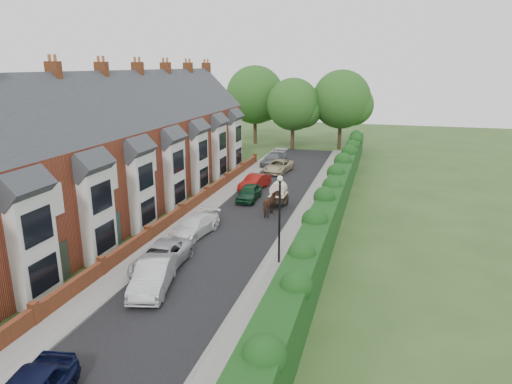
{
  "coord_description": "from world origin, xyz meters",
  "views": [
    {
      "loc": [
        8.57,
        -19.25,
        10.91
      ],
      "look_at": [
        0.19,
        10.67,
        2.2
      ],
      "focal_mm": 32.0,
      "sensor_mm": 36.0,
      "label": 1
    }
  ],
  "objects_px": {
    "lamppost": "(280,209)",
    "car_grey": "(274,159)",
    "car_white": "(195,225)",
    "car_red": "(255,182)",
    "horse": "(272,204)",
    "car_green": "(249,193)",
    "car_silver_b": "(161,257)",
    "car_beige": "(279,166)",
    "car_silver_a": "(153,275)",
    "horse_cart": "(278,193)"
  },
  "relations": [
    {
      "from": "lamppost",
      "to": "car_grey",
      "type": "distance_m",
      "value": 26.32
    },
    {
      "from": "car_white",
      "to": "car_red",
      "type": "bearing_deg",
      "value": 95.59
    },
    {
      "from": "car_white",
      "to": "lamppost",
      "type": "bearing_deg",
      "value": -16.21
    },
    {
      "from": "lamppost",
      "to": "horse",
      "type": "relative_size",
      "value": 2.48
    },
    {
      "from": "car_green",
      "to": "car_red",
      "type": "bearing_deg",
      "value": 96.28
    },
    {
      "from": "car_green",
      "to": "lamppost",
      "type": "bearing_deg",
      "value": -67.72
    },
    {
      "from": "car_silver_b",
      "to": "car_grey",
      "type": "xyz_separation_m",
      "value": [
        -0.28,
        27.74,
        0.03
      ]
    },
    {
      "from": "car_white",
      "to": "horse",
      "type": "bearing_deg",
      "value": 62.11
    },
    {
      "from": "horse",
      "to": "car_grey",
      "type": "bearing_deg",
      "value": -72.33
    },
    {
      "from": "lamppost",
      "to": "car_white",
      "type": "distance_m",
      "value": 7.55
    },
    {
      "from": "car_white",
      "to": "car_beige",
      "type": "xyz_separation_m",
      "value": [
        1.29,
        19.24,
        -0.01
      ]
    },
    {
      "from": "car_silver_a",
      "to": "car_beige",
      "type": "relative_size",
      "value": 0.97
    },
    {
      "from": "car_beige",
      "to": "car_grey",
      "type": "relative_size",
      "value": 0.97
    },
    {
      "from": "car_silver_b",
      "to": "horse_cart",
      "type": "height_order",
      "value": "horse_cart"
    },
    {
      "from": "horse_cart",
      "to": "lamppost",
      "type": "bearing_deg",
      "value": -76.86
    },
    {
      "from": "car_white",
      "to": "car_red",
      "type": "relative_size",
      "value": 1.12
    },
    {
      "from": "car_beige",
      "to": "car_grey",
      "type": "height_order",
      "value": "car_grey"
    },
    {
      "from": "lamppost",
      "to": "car_white",
      "type": "xyz_separation_m",
      "value": [
        -6.4,
        3.0,
        -2.64
      ]
    },
    {
      "from": "car_white",
      "to": "horse",
      "type": "relative_size",
      "value": 2.16
    },
    {
      "from": "car_silver_a",
      "to": "horse_cart",
      "type": "height_order",
      "value": "horse_cart"
    },
    {
      "from": "lamppost",
      "to": "car_red",
      "type": "xyz_separation_m",
      "value": [
        -5.7,
        15.13,
        -2.63
      ]
    },
    {
      "from": "car_red",
      "to": "horse",
      "type": "distance_m",
      "value": 7.59
    },
    {
      "from": "car_grey",
      "to": "horse_cart",
      "type": "distance_m",
      "value": 15.4
    },
    {
      "from": "car_silver_a",
      "to": "horse",
      "type": "xyz_separation_m",
      "value": [
        2.93,
        12.87,
        0.13
      ]
    },
    {
      "from": "car_white",
      "to": "horse_cart",
      "type": "distance_m",
      "value": 8.51
    },
    {
      "from": "car_beige",
      "to": "car_silver_b",
      "type": "bearing_deg",
      "value": -85.6
    },
    {
      "from": "car_silver_b",
      "to": "car_beige",
      "type": "bearing_deg",
      "value": 84.86
    },
    {
      "from": "horse",
      "to": "lamppost",
      "type": "bearing_deg",
      "value": 111.23
    },
    {
      "from": "car_green",
      "to": "horse_cart",
      "type": "height_order",
      "value": "horse_cart"
    },
    {
      "from": "car_silver_a",
      "to": "car_grey",
      "type": "height_order",
      "value": "car_silver_a"
    },
    {
      "from": "car_silver_a",
      "to": "horse_cart",
      "type": "distance_m",
      "value": 15.4
    },
    {
      "from": "car_silver_a",
      "to": "car_white",
      "type": "height_order",
      "value": "car_silver_a"
    },
    {
      "from": "car_white",
      "to": "horse",
      "type": "xyz_separation_m",
      "value": [
        3.94,
        5.27,
        0.23
      ]
    },
    {
      "from": "horse_cart",
      "to": "car_silver_a",
      "type": "bearing_deg",
      "value": -100.97
    },
    {
      "from": "horse",
      "to": "car_red",
      "type": "bearing_deg",
      "value": -59.99
    },
    {
      "from": "car_silver_a",
      "to": "car_green",
      "type": "bearing_deg",
      "value": 75.5
    },
    {
      "from": "car_silver_b",
      "to": "car_red",
      "type": "height_order",
      "value": "car_silver_b"
    },
    {
      "from": "car_green",
      "to": "car_silver_a",
      "type": "bearing_deg",
      "value": -92.48
    },
    {
      "from": "car_silver_b",
      "to": "lamppost",
      "type": "bearing_deg",
      "value": 18.16
    },
    {
      "from": "lamppost",
      "to": "car_beige",
      "type": "distance_m",
      "value": 22.97
    },
    {
      "from": "car_green",
      "to": "horse",
      "type": "xyz_separation_m",
      "value": [
        2.74,
        -3.34,
        0.22
      ]
    },
    {
      "from": "lamppost",
      "to": "car_green",
      "type": "xyz_separation_m",
      "value": [
        -5.2,
        11.62,
        -2.64
      ]
    },
    {
      "from": "car_red",
      "to": "car_grey",
      "type": "relative_size",
      "value": 0.84
    },
    {
      "from": "car_grey",
      "to": "car_silver_b",
      "type": "bearing_deg",
      "value": -83.18
    },
    {
      "from": "car_silver_a",
      "to": "car_white",
      "type": "distance_m",
      "value": 7.67
    },
    {
      "from": "car_beige",
      "to": "horse",
      "type": "height_order",
      "value": "horse"
    },
    {
      "from": "lamppost",
      "to": "car_silver_a",
      "type": "height_order",
      "value": "lamppost"
    },
    {
      "from": "car_silver_a",
      "to": "car_green",
      "type": "distance_m",
      "value": 16.22
    },
    {
      "from": "car_beige",
      "to": "horse",
      "type": "relative_size",
      "value": 2.23
    },
    {
      "from": "horse_cart",
      "to": "car_grey",
      "type": "bearing_deg",
      "value": 104.84
    }
  ]
}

